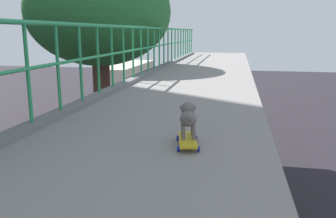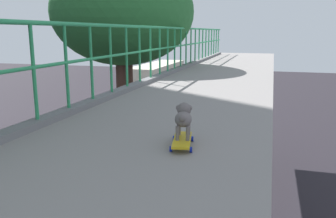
{
  "view_description": "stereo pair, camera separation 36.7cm",
  "coord_description": "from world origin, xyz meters",
  "views": [
    {
      "loc": [
        2.03,
        -0.14,
        6.3
      ],
      "look_at": [
        1.29,
        3.68,
        5.45
      ],
      "focal_mm": 37.84,
      "sensor_mm": 36.0,
      "label": 1
    },
    {
      "loc": [
        2.39,
        -0.05,
        6.3
      ],
      "look_at": [
        1.29,
        3.68,
        5.45
      ],
      "focal_mm": 37.84,
      "sensor_mm": 36.0,
      "label": 2
    }
  ],
  "objects": [
    {
      "name": "toy_skateboard",
      "position": [
        1.59,
        3.17,
        5.26
      ],
      "size": [
        0.28,
        0.55,
        0.08
      ],
      "color": "gold",
      "rests_on": "overpass_deck"
    },
    {
      "name": "small_dog",
      "position": [
        1.58,
        3.23,
        5.49
      ],
      "size": [
        0.21,
        0.37,
        0.33
      ],
      "color": "#686060",
      "rests_on": "toy_skateboard"
    },
    {
      "name": "roadside_tree_far",
      "position": [
        -2.4,
        11.0,
        6.83
      ],
      "size": [
        4.65,
        4.65,
        8.65
      ],
      "color": "brown",
      "rests_on": "ground"
    },
    {
      "name": "car_yellow_cab_fifth",
      "position": [
        -4.17,
        10.92,
        0.73
      ],
      "size": [
        1.91,
        4.19,
        1.65
      ],
      "color": "yellow",
      "rests_on": "ground"
    },
    {
      "name": "city_bus",
      "position": [
        -7.69,
        30.96,
        1.92
      ],
      "size": [
        2.62,
        10.03,
        3.41
      ],
      "color": "beige",
      "rests_on": "ground"
    },
    {
      "name": "car_green_sixth",
      "position": [
        -7.7,
        14.73,
        0.67
      ],
      "size": [
        1.87,
        4.31,
        1.36
      ],
      "color": "#226331",
      "rests_on": "ground"
    }
  ]
}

